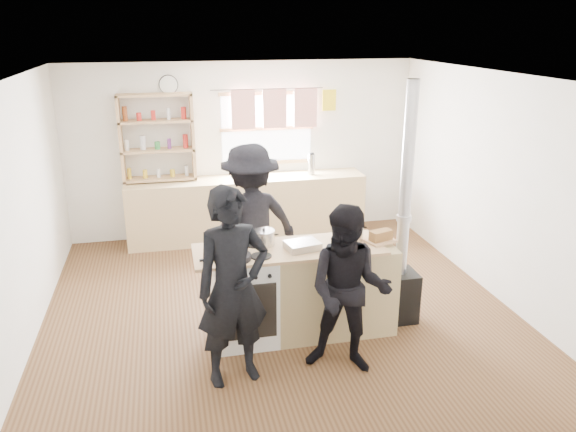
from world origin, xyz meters
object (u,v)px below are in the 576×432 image
object	(u,v)px
stockpot_stove	(264,238)
person_near_right	(349,291)
cooking_island	(303,290)
flue_heater	(401,263)
person_far	(251,223)
roast_tray	(302,245)
thermos	(311,164)
bread_board	(381,237)
skillet_greens	(235,257)
person_near_left	(233,288)
stockpot_counter	(350,231)

from	to	relation	value
stockpot_stove	person_near_right	distance (m)	1.06
cooking_island	flue_heater	bearing A→B (deg)	2.06
flue_heater	person_far	distance (m)	1.68
roast_tray	flue_heater	size ratio (longest dim) A/B	0.14
roast_tray	stockpot_stove	distance (m)	0.39
thermos	person_far	size ratio (longest dim) A/B	0.17
stockpot_stove	person_near_right	world-z (taller)	person_near_right
stockpot_stove	bread_board	size ratio (longest dim) A/B	0.64
thermos	flue_heater	xyz separation A→B (m)	(0.24, -2.73, -0.41)
skillet_greens	cooking_island	bearing A→B (deg)	13.45
skillet_greens	person_far	xyz separation A→B (m)	(0.31, 1.06, -0.07)
roast_tray	thermos	bearing A→B (deg)	73.56
bread_board	person_near_left	size ratio (longest dim) A/B	0.19
thermos	roast_tray	xyz separation A→B (m)	(-0.83, -2.82, -0.08)
stockpot_stove	stockpot_counter	bearing A→B (deg)	-3.03
cooking_island	person_near_right	bearing A→B (deg)	-71.89
roast_tray	stockpot_counter	world-z (taller)	stockpot_counter
thermos	roast_tray	bearing A→B (deg)	-106.44
thermos	stockpot_stove	bearing A→B (deg)	-113.97
person_near_left	person_far	world-z (taller)	person_far
flue_heater	stockpot_stove	bearing A→B (deg)	176.13
cooking_island	flue_heater	xyz separation A→B (m)	(1.05, 0.04, 0.18)
roast_tray	stockpot_counter	xyz separation A→B (m)	(0.52, 0.14, 0.05)
person_near_left	roast_tray	bearing A→B (deg)	25.37
thermos	person_near_left	xyz separation A→B (m)	(-1.58, -3.41, -0.17)
flue_heater	person_near_right	bearing A→B (deg)	-137.57
stockpot_stove	person_far	distance (m)	0.77
cooking_island	stockpot_counter	size ratio (longest dim) A/B	7.27
stockpot_stove	person_far	size ratio (longest dim) A/B	0.12
roast_tray	person_near_right	world-z (taller)	person_near_right
roast_tray	person_far	distance (m)	1.01
person_far	skillet_greens	bearing A→B (deg)	56.60
skillet_greens	bread_board	bearing A→B (deg)	4.94
flue_heater	person_near_left	size ratio (longest dim) A/B	1.42
cooking_island	stockpot_stove	xyz separation A→B (m)	(-0.36, 0.13, 0.54)
thermos	person_far	bearing A→B (deg)	-122.35
stockpot_stove	person_near_right	size ratio (longest dim) A/B	0.14
stockpot_counter	person_near_left	xyz separation A→B (m)	(-1.27, -0.73, -0.14)
person_far	person_near_right	bearing A→B (deg)	93.69
person_near_left	person_far	size ratio (longest dim) A/B	0.99
roast_tray	bread_board	world-z (taller)	bread_board
roast_tray	person_near_left	xyz separation A→B (m)	(-0.75, -0.59, -0.09)
person_near_right	person_far	distance (m)	1.72
stockpot_stove	bread_board	distance (m)	1.16
stockpot_counter	person_near_right	bearing A→B (deg)	-108.75
skillet_greens	stockpot_counter	size ratio (longest dim) A/B	1.12
thermos	flue_heater	bearing A→B (deg)	-85.01
bread_board	person_near_right	bearing A→B (deg)	-129.24
roast_tray	bread_board	bearing A→B (deg)	0.78
roast_tray	stockpot_counter	bearing A→B (deg)	14.52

